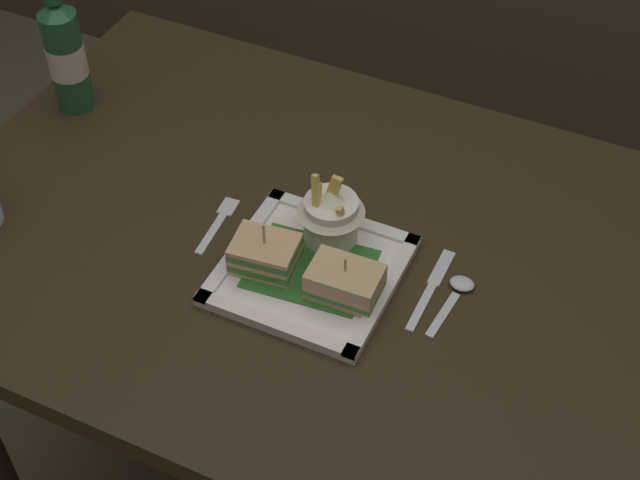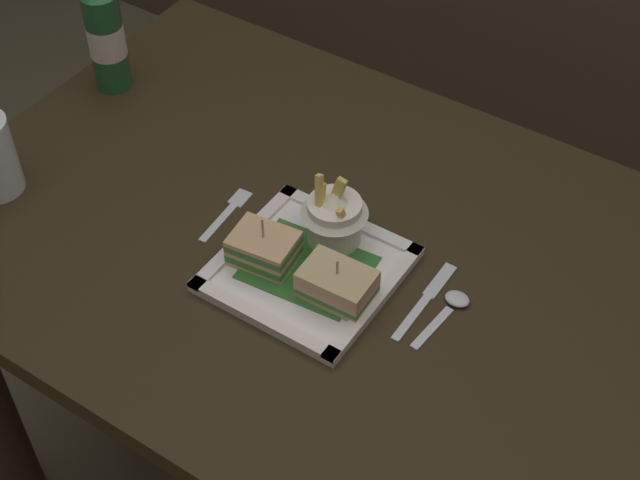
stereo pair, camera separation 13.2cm
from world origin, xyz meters
TOP-DOWN VIEW (x-y plane):
  - dining_table at (0.00, 0.00)m, footprint 1.21×0.81m
  - square_plate at (0.00, -0.06)m, footprint 0.24×0.24m
  - sandwich_half_left at (-0.06, -0.08)m, footprint 0.10×0.08m
  - sandwich_half_right at (0.06, -0.08)m, footprint 0.10×0.07m
  - fries_cup at (0.00, 0.01)m, footprint 0.10×0.10m
  - beer_bottle at (-0.53, 0.12)m, footprint 0.06×0.06m
  - fork at (-0.17, -0.03)m, footprint 0.03×0.12m
  - knife at (0.16, -0.01)m, footprint 0.02×0.16m
  - spoon at (0.20, -0.01)m, footprint 0.04×0.12m

SIDE VIEW (x-z plane):
  - dining_table at x=0.00m, z-range 0.22..0.97m
  - fork at x=-0.17m, z-range 0.74..0.75m
  - knife at x=0.16m, z-range 0.74..0.75m
  - spoon at x=0.20m, z-range 0.74..0.75m
  - square_plate at x=0.00m, z-range 0.74..0.76m
  - sandwich_half_right at x=0.06m, z-range 0.74..0.81m
  - sandwich_half_left at x=-0.06m, z-range 0.73..0.82m
  - fries_cup at x=0.00m, z-range 0.74..0.86m
  - beer_bottle at x=-0.53m, z-range 0.71..0.98m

